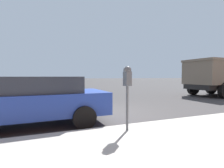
# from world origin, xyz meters

# --- Properties ---
(ground_plane) EXTENTS (220.00, 220.00, 0.00)m
(ground_plane) POSITION_xyz_m (0.00, 0.00, 0.00)
(ground_plane) COLOR #3D3A3A
(parking_meter) EXTENTS (0.21, 0.19, 1.54)m
(parking_meter) POSITION_xyz_m (-2.71, 0.26, 1.32)
(parking_meter) COLOR #4C5156
(parking_meter) RESTS_ON sidewalk
(car_blue) EXTENTS (2.15, 4.42, 1.43)m
(car_blue) POSITION_xyz_m (-0.88, 2.42, 0.77)
(car_blue) COLOR navy
(car_blue) RESTS_ON ground_plane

